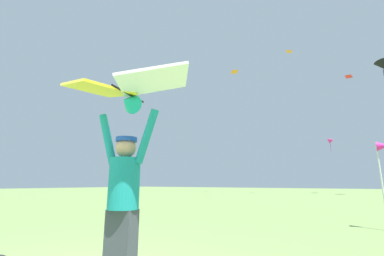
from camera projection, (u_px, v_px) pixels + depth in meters
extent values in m
cube|color=#424751|center=(121.00, 250.00, 2.71)|extent=(0.34, 0.27, 0.82)
cylinder|color=teal|center=(124.00, 183.00, 2.86)|extent=(0.41, 0.41, 0.56)
sphere|color=tan|center=(126.00, 148.00, 2.94)|extent=(0.23, 0.23, 0.23)
cylinder|color=#1E47AD|center=(127.00, 140.00, 2.96)|extent=(0.29, 0.29, 0.05)
cylinder|color=teal|center=(147.00, 136.00, 2.87)|extent=(0.29, 0.16, 0.62)
cylinder|color=teal|center=(108.00, 139.00, 3.06)|extent=(0.29, 0.16, 0.62)
cylinder|color=black|center=(129.00, 94.00, 3.07)|extent=(0.18, 0.63, 0.02)
cube|color=white|center=(153.00, 81.00, 2.87)|extent=(0.99, 0.97, 0.19)
cube|color=yellow|center=(98.00, 89.00, 3.13)|extent=(0.86, 0.77, 0.19)
cone|color=#19B2AD|center=(129.00, 102.00, 3.05)|extent=(0.28, 0.25, 0.24)
cone|color=black|center=(382.00, 65.00, 24.17)|extent=(1.65, 1.54, 1.20)
pyramid|color=red|center=(349.00, 76.00, 27.37)|extent=(0.88, 0.86, 0.31)
pyramid|color=orange|center=(289.00, 51.00, 27.95)|extent=(0.82, 0.83, 0.23)
cone|color=#DB2393|center=(330.00, 141.00, 30.27)|extent=(1.03, 1.03, 0.70)
cylinder|color=#991867|center=(331.00, 148.00, 30.11)|extent=(0.03, 0.03, 0.97)
pyramid|color=orange|center=(234.00, 72.00, 33.35)|extent=(0.86, 0.85, 0.35)
cylinder|color=silver|center=(382.00, 185.00, 6.26)|extent=(0.04, 0.04, 2.12)
cone|color=#DB2393|center=(383.00, 146.00, 6.38)|extent=(0.28, 0.24, 0.24)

